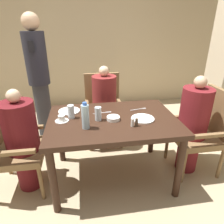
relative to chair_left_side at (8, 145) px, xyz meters
The scene contains 21 objects.
ground_plane 1.17m from the chair_left_side, ahead, with size 16.00×16.00×0.00m, color tan.
wall_back 2.72m from the chair_left_side, 65.95° to the left, with size 8.00×0.06×2.80m.
dining_table 1.06m from the chair_left_side, ahead, with size 1.30×0.90×0.74m.
chair_left_side is the anchor object (origin of this frame).
diner_in_left_chair 0.15m from the chair_left_side, ahead, with size 0.32×0.32×1.09m.
chair_far_side 1.35m from the chair_left_side, 38.92° to the left, with size 0.51×0.51×0.98m.
diner_in_far_chair 1.26m from the chair_left_side, 33.73° to the left, with size 0.32×0.32×1.14m.
chair_right_side 2.10m from the chair_left_side, ahead, with size 0.51×0.51×0.98m.
diner_in_right_chair 1.95m from the chair_left_side, ahead, with size 0.32×0.32×1.14m.
standing_host 1.20m from the chair_left_side, 81.57° to the left, with size 0.30×0.34×1.76m.
plate_main_left 1.36m from the chair_left_side, ahead, with size 0.23×0.23×0.01m.
plate_main_right 0.69m from the chair_left_side, 21.91° to the left, with size 0.23×0.23×0.01m.
teacup_with_saucer 0.59m from the chair_left_side, ahead, with size 0.13×0.13×0.06m.
bowl_small 1.07m from the chair_left_side, ahead, with size 0.13×0.13×0.04m.
water_bottle 0.86m from the chair_left_side, 12.01° to the right, with size 0.07×0.07×0.25m.
glass_tall_near 0.94m from the chair_left_side, ahead, with size 0.07×0.07×0.14m.
glass_tall_mid 0.70m from the chair_left_side, ahead, with size 0.07×0.07×0.14m.
salt_shaker 1.25m from the chair_left_side, ahead, with size 0.03×0.03×0.08m.
pepper_shaker 1.28m from the chair_left_side, ahead, with size 0.03×0.03×0.08m.
fork_beside_plate 1.42m from the chair_left_side, ahead, with size 0.19×0.05×0.00m.
knife_beside_plate 1.00m from the chair_left_side, ahead, with size 0.20×0.03×0.00m.
Camera 1 is at (-0.29, -1.81, 1.62)m, focal length 32.00 mm.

